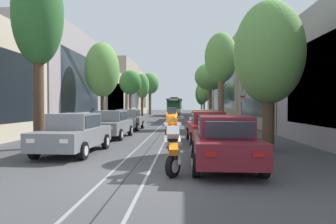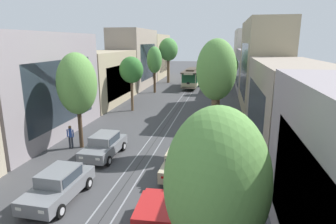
# 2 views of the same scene
# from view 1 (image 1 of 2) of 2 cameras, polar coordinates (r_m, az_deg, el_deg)

# --- Properties ---
(ground_plane) EXTENTS (170.42, 170.42, 0.00)m
(ground_plane) POSITION_cam_1_polar(r_m,az_deg,el_deg) (35.16, 0.45, -1.79)
(ground_plane) COLOR #424244
(trolley_track_rails) EXTENTS (1.14, 76.17, 0.01)m
(trolley_track_rails) POSITION_cam_1_polar(r_m,az_deg,el_deg) (39.97, 0.74, -1.41)
(trolley_track_rails) COLOR gray
(trolley_track_rails) RESTS_ON ground
(building_facade_left) EXTENTS (5.58, 67.87, 9.72)m
(building_facade_left) POSITION_cam_1_polar(r_m,az_deg,el_deg) (43.37, -12.35, 4.19)
(building_facade_left) COLOR #BCAD93
(building_facade_left) RESTS_ON ground
(building_facade_right) EXTENTS (5.24, 67.87, 10.06)m
(building_facade_right) POSITION_cam_1_polar(r_m,az_deg,el_deg) (44.46, 13.56, 4.22)
(building_facade_right) COLOR gray
(building_facade_right) RESTS_ON ground
(parked_car_grey_near_left) EXTENTS (2.10, 4.40, 1.58)m
(parked_car_grey_near_left) POSITION_cam_1_polar(r_m,az_deg,el_deg) (12.43, -17.41, -3.85)
(parked_car_grey_near_left) COLOR slate
(parked_car_grey_near_left) RESTS_ON ground
(parked_car_grey_second_left) EXTENTS (2.08, 4.40, 1.58)m
(parked_car_grey_second_left) POSITION_cam_1_polar(r_m,az_deg,el_deg) (17.79, -10.81, -2.27)
(parked_car_grey_second_left) COLOR slate
(parked_car_grey_second_left) RESTS_ON ground
(parked_car_grey_mid_left) EXTENTS (2.08, 4.39, 1.58)m
(parked_car_grey_mid_left) POSITION_cam_1_polar(r_m,az_deg,el_deg) (23.33, -7.52, -1.41)
(parked_car_grey_mid_left) COLOR slate
(parked_car_grey_mid_left) RESTS_ON ground
(parked_car_maroon_near_right) EXTENTS (2.05, 4.38, 1.58)m
(parked_car_maroon_near_right) POSITION_cam_1_polar(r_m,az_deg,el_deg) (9.35, 10.59, -5.50)
(parked_car_maroon_near_right) COLOR maroon
(parked_car_maroon_near_right) RESTS_ON ground
(parked_car_red_second_right) EXTENTS (2.13, 4.42, 1.58)m
(parked_car_red_second_right) POSITION_cam_1_polar(r_m,az_deg,el_deg) (15.38, 7.49, -2.82)
(parked_car_red_second_right) COLOR red
(parked_car_red_second_right) RESTS_ON ground
(parked_car_beige_mid_right) EXTENTS (2.08, 4.39, 1.58)m
(parked_car_beige_mid_right) POSITION_cam_1_polar(r_m,az_deg,el_deg) (21.26, 6.57, -1.67)
(parked_car_beige_mid_right) COLOR #C1B28E
(parked_car_beige_mid_right) RESTS_ON ground
(street_tree_kerb_left_near) EXTENTS (2.21, 2.01, 8.17)m
(street_tree_kerb_left_near) POSITION_cam_1_polar(r_m,az_deg,el_deg) (14.84, -23.52, 16.20)
(street_tree_kerb_left_near) COLOR #4C3826
(street_tree_kerb_left_near) RESTS_ON ground
(street_tree_kerb_left_second) EXTENTS (2.80, 2.98, 7.03)m
(street_tree_kerb_left_second) POSITION_cam_1_polar(r_m,az_deg,el_deg) (25.31, -12.41, 7.82)
(street_tree_kerb_left_second) COLOR #4C3826
(street_tree_kerb_left_second) RESTS_ON ground
(street_tree_kerb_left_mid) EXTENTS (2.70, 2.20, 6.13)m
(street_tree_kerb_left_mid) POSITION_cam_1_polar(r_m,az_deg,el_deg) (36.85, -7.17, 5.52)
(street_tree_kerb_left_mid) COLOR brown
(street_tree_kerb_left_mid) RESTS_ON ground
(street_tree_kerb_left_fourth) EXTENTS (2.29, 2.28, 7.01)m
(street_tree_kerb_left_fourth) POSITION_cam_1_polar(r_m,az_deg,el_deg) (48.81, -4.94, 4.88)
(street_tree_kerb_left_fourth) COLOR #4C3826
(street_tree_kerb_left_fourth) RESTS_ON ground
(street_tree_kerb_left_far) EXTENTS (3.56, 3.63, 8.37)m
(street_tree_kerb_left_far) POSITION_cam_1_polar(r_m,az_deg,el_deg) (59.98, -3.44, 5.39)
(street_tree_kerb_left_far) COLOR brown
(street_tree_kerb_left_far) RESTS_ON ground
(street_tree_kerb_right_near) EXTENTS (2.85, 2.84, 6.21)m
(street_tree_kerb_right_near) POSITION_cam_1_polar(r_m,az_deg,el_deg) (13.26, 18.64, 10.47)
(street_tree_kerb_right_near) COLOR #4C3826
(street_tree_kerb_right_near) RESTS_ON ground
(street_tree_kerb_right_second) EXTENTS (2.73, 2.27, 7.97)m
(street_tree_kerb_right_second) POSITION_cam_1_polar(r_m,az_deg,el_deg) (25.76, 10.04, 9.82)
(street_tree_kerb_right_second) COLOR brown
(street_tree_kerb_right_second) RESTS_ON ground
(street_tree_kerb_right_mid) EXTENTS (3.79, 4.12, 6.97)m
(street_tree_kerb_right_mid) POSITION_cam_1_polar(r_m,az_deg,el_deg) (36.44, 8.07, 6.63)
(street_tree_kerb_right_mid) COLOR brown
(street_tree_kerb_right_mid) RESTS_ON ground
(street_tree_kerb_right_fourth) EXTENTS (2.28, 2.12, 5.53)m
(street_tree_kerb_right_fourth) POSITION_cam_1_polar(r_m,az_deg,el_deg) (49.43, 6.89, 3.68)
(street_tree_kerb_right_fourth) COLOR brown
(street_tree_kerb_right_fourth) RESTS_ON ground
(street_tree_kerb_right_far) EXTENTS (2.50, 2.56, 6.37)m
(street_tree_kerb_right_far) POSITION_cam_1_polar(r_m,az_deg,el_deg) (59.97, 6.41, 3.45)
(street_tree_kerb_right_far) COLOR brown
(street_tree_kerb_right_far) RESTS_ON ground
(cable_car_trolley) EXTENTS (2.74, 9.16, 3.28)m
(cable_car_trolley) POSITION_cam_1_polar(r_m,az_deg,el_deg) (54.47, 1.31, 1.07)
(cable_car_trolley) COLOR #1E5B38
(cable_car_trolley) RESTS_ON ground
(motorcycle_with_rider) EXTENTS (0.54, 1.86, 1.84)m
(motorcycle_with_rider) POSITION_cam_1_polar(r_m,az_deg,el_deg) (8.33, 0.84, -5.17)
(motorcycle_with_rider) COLOR black
(motorcycle_with_rider) RESTS_ON ground
(pedestrian_on_left_pavement) EXTENTS (0.55, 0.42, 1.74)m
(pedestrian_on_left_pavement) POSITION_cam_1_polar(r_m,az_deg,el_deg) (25.04, -14.06, -0.83)
(pedestrian_on_left_pavement) COLOR #282D38
(pedestrian_on_left_pavement) RESTS_ON ground
(fire_hydrant) EXTENTS (0.40, 0.22, 0.84)m
(fire_hydrant) POSITION_cam_1_polar(r_m,az_deg,el_deg) (13.89, -22.26, -4.91)
(fire_hydrant) COLOR #B2B2B7
(fire_hydrant) RESTS_ON ground
(street_sign_post) EXTENTS (0.36, 0.09, 2.62)m
(street_sign_post) POSITION_cam_1_polar(r_m,az_deg,el_deg) (14.96, 13.78, 0.23)
(street_sign_post) COLOR slate
(street_sign_post) RESTS_ON ground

